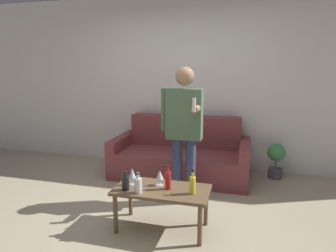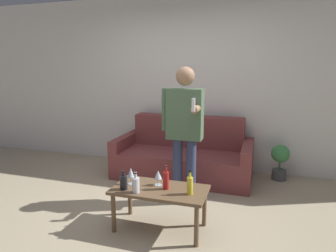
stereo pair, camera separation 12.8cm
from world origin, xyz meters
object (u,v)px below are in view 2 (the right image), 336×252
Objects in this scene: bottle_orange at (190,185)px; person_standing_front at (184,125)px; coffee_table at (160,194)px; couch at (184,156)px.

bottle_orange is 0.14× the size of person_standing_front.
coffee_table is 0.89m from person_standing_front.
couch is 1.58m from coffee_table.
bottle_orange is 0.87m from person_standing_front.
couch is at bearing 106.17° from bottle_orange.
bottle_orange is at bearing -73.83° from couch.
couch is at bearing 104.08° from person_standing_front.
bottle_orange is at bearing -71.30° from person_standing_front.
person_standing_front is (-0.24, 0.72, 0.43)m from bottle_orange.
couch is 1.12m from person_standing_front.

